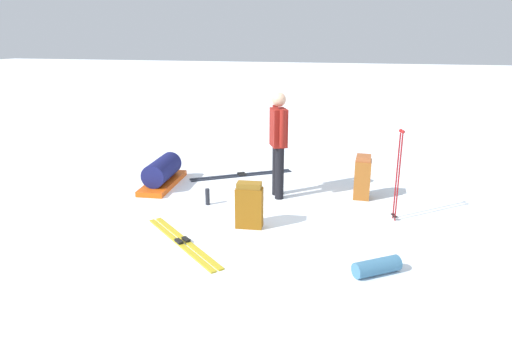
# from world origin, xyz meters

# --- Properties ---
(ground_plane) EXTENTS (80.00, 80.00, 0.00)m
(ground_plane) POSITION_xyz_m (0.00, 0.00, 0.00)
(ground_plane) COLOR white
(skier_standing) EXTENTS (0.52, 0.35, 1.70)m
(skier_standing) POSITION_xyz_m (-0.82, 0.16, 0.95)
(skier_standing) COLOR black
(skier_standing) RESTS_ON ground_plane
(ski_pair_near) EXTENTS (1.21, 1.73, 0.05)m
(ski_pair_near) POSITION_xyz_m (-1.77, -0.74, 0.01)
(ski_pair_near) COLOR black
(ski_pair_near) RESTS_ON ground_plane
(ski_pair_far) EXTENTS (1.30, 1.47, 0.05)m
(ski_pair_far) POSITION_xyz_m (1.18, -0.66, 0.01)
(ski_pair_far) COLOR gold
(ski_pair_far) RESTS_ON ground_plane
(backpack_large_dark) EXTENTS (0.31, 0.25, 0.71)m
(backpack_large_dark) POSITION_xyz_m (-1.10, 1.49, 0.35)
(backpack_large_dark) COLOR #94531E
(backpack_large_dark) RESTS_ON ground_plane
(backpack_bright) EXTENTS (0.24, 0.38, 0.64)m
(backpack_bright) POSITION_xyz_m (0.48, 0.03, 0.31)
(backpack_bright) COLOR #885111
(backpack_bright) RESTS_ON ground_plane
(ski_poles_planted_near) EXTENTS (0.15, 0.09, 1.32)m
(ski_poles_planted_near) POSITION_xyz_m (-0.29, 1.97, 0.73)
(ski_poles_planted_near) COLOR maroon
(ski_poles_planted_near) RESTS_ON ground_plane
(gear_sled) EXTENTS (1.39, 0.58, 0.49)m
(gear_sled) POSITION_xyz_m (-0.88, -1.93, 0.22)
(gear_sled) COLOR #DC4F0E
(gear_sled) RESTS_ON ground_plane
(sleeping_mat_rolled) EXTENTS (0.47, 0.55, 0.18)m
(sleeping_mat_rolled) POSITION_xyz_m (1.37, 1.73, 0.09)
(sleeping_mat_rolled) COLOR teal
(sleeping_mat_rolled) RESTS_ON ground_plane
(thermos_bottle) EXTENTS (0.07, 0.07, 0.26)m
(thermos_bottle) POSITION_xyz_m (-0.18, -0.83, 0.13)
(thermos_bottle) COLOR black
(thermos_bottle) RESTS_ON ground_plane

